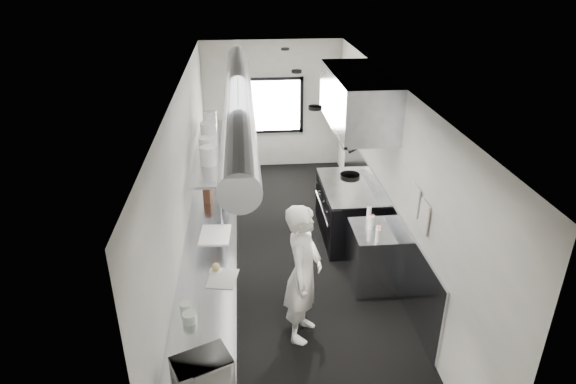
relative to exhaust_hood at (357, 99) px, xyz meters
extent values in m
cube|color=black|center=(-1.10, -0.70, -2.39)|extent=(3.00, 8.00, 0.01)
cube|color=silver|center=(-1.10, -0.70, 0.41)|extent=(3.00, 8.00, 0.01)
cube|color=beige|center=(-1.10, 3.30, -0.99)|extent=(3.00, 0.02, 2.80)
cube|color=beige|center=(-2.60, -0.70, -0.99)|extent=(0.02, 8.00, 2.80)
cube|color=beige|center=(0.40, -0.70, -0.99)|extent=(0.02, 8.00, 2.80)
cube|color=#9CA0AA|center=(0.38, -0.40, -1.84)|extent=(0.03, 5.50, 1.10)
cylinder|color=gray|center=(-1.80, -0.30, 0.16)|extent=(0.40, 6.40, 0.40)
cube|color=white|center=(-1.10, 3.26, -0.99)|extent=(1.20, 0.03, 1.10)
cube|color=black|center=(-1.10, 3.28, -0.42)|extent=(1.36, 0.03, 0.08)
cube|color=black|center=(-1.10, 3.28, -1.57)|extent=(1.36, 0.03, 0.08)
cube|color=black|center=(-1.74, 3.28, -0.99)|extent=(0.08, 0.03, 1.25)
cube|color=black|center=(-0.46, 3.28, -0.99)|extent=(0.08, 0.03, 1.25)
cube|color=#9CA0AA|center=(0.00, 0.00, 0.01)|extent=(0.80, 2.20, 0.80)
cube|color=#9CA0AA|center=(-0.38, 0.00, -0.38)|extent=(0.05, 2.20, 0.05)
cube|color=black|center=(-0.08, 0.00, -0.33)|extent=(0.50, 2.10, 0.28)
cube|color=#9CA0AA|center=(-2.25, -1.20, -1.94)|extent=(0.70, 6.00, 0.90)
cube|color=#9CA0AA|center=(-2.30, 0.30, -0.84)|extent=(0.45, 3.00, 0.04)
cylinder|color=#9CA0AA|center=(-2.10, -1.10, -1.17)|extent=(0.04, 0.04, 0.66)
cylinder|color=#9CA0AA|center=(-2.10, 0.30, -1.17)|extent=(0.04, 0.04, 0.66)
cylinder|color=#9CA0AA|center=(-2.10, 1.70, -1.17)|extent=(0.04, 0.04, 0.66)
cube|color=black|center=(-0.05, 0.00, -1.94)|extent=(0.85, 1.60, 0.90)
cube|color=#9CA0AA|center=(-0.05, 0.00, -1.47)|extent=(0.85, 1.60, 0.04)
cube|color=#9CA0AA|center=(-0.46, 0.00, -1.94)|extent=(0.03, 1.55, 0.80)
cylinder|color=#9CA0AA|center=(-0.49, 0.00, -1.84)|extent=(0.03, 1.30, 0.03)
cube|color=#9CA0AA|center=(0.05, -1.40, -1.94)|extent=(0.65, 0.80, 0.90)
cube|color=#9CA0AA|center=(-2.25, 2.50, -1.94)|extent=(0.70, 1.20, 0.90)
cube|color=beige|center=(0.37, -1.90, -0.79)|extent=(0.02, 0.28, 0.38)
cube|color=beige|center=(0.37, -2.25, -0.84)|extent=(0.02, 0.28, 0.38)
imported|color=white|center=(-1.09, -2.38, -1.48)|extent=(0.65, 0.78, 1.83)
imported|color=silver|center=(-2.19, -3.97, -1.35)|extent=(0.57, 0.51, 0.28)
cylinder|color=#AAB7A9|center=(-2.39, -3.11, -1.44)|extent=(0.17, 0.17, 0.11)
cylinder|color=#AAB7A9|center=(-2.44, -2.92, -1.45)|extent=(0.14, 0.14, 0.09)
cube|color=beige|center=(-2.06, -2.37, -1.49)|extent=(0.40, 0.46, 0.01)
cylinder|color=silver|center=(-2.14, -2.21, -1.48)|extent=(0.16, 0.16, 0.01)
sphere|color=tan|center=(-2.14, -2.21, -1.43)|extent=(0.10, 0.10, 0.10)
cube|color=white|center=(-2.19, -1.34, -1.48)|extent=(0.44, 0.57, 0.02)
cube|color=#4F2C1B|center=(-2.34, -0.24, -1.36)|extent=(0.14, 0.26, 0.27)
cylinder|color=silver|center=(-2.28, -0.40, -0.68)|extent=(0.27, 0.27, 0.28)
cylinder|color=silver|center=(-2.32, -0.06, -0.67)|extent=(0.26, 0.26, 0.30)
cylinder|color=silver|center=(-2.31, 0.44, -0.63)|extent=(0.31, 0.31, 0.38)
cylinder|color=silver|center=(-2.32, 1.12, -0.64)|extent=(0.28, 0.28, 0.37)
cylinder|color=white|center=(-0.01, -1.70, -1.40)|extent=(0.07, 0.07, 0.19)
cylinder|color=white|center=(0.03, -1.59, -1.41)|extent=(0.07, 0.07, 0.17)
cylinder|color=white|center=(-0.02, -1.36, -1.39)|extent=(0.07, 0.07, 0.20)
cylinder|color=white|center=(0.03, -1.27, -1.41)|extent=(0.06, 0.06, 0.16)
cylinder|color=white|center=(0.03, -1.08, -1.39)|extent=(0.09, 0.09, 0.20)
camera|label=1|loc=(-1.74, -7.33, 2.01)|focal=31.07mm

